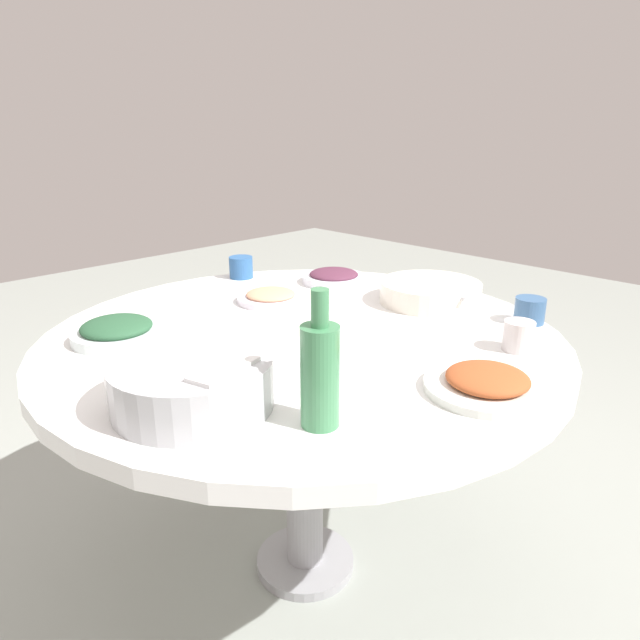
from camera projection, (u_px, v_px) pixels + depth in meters
name	position (u px, v px, depth m)	size (l,w,h in m)	color
ground	(305.00, 565.00, 1.69)	(8.00, 8.00, 0.00)	gray
round_dining_table	(303.00, 359.00, 1.47)	(1.30, 1.30, 0.73)	#99999E
rice_bowl	(192.00, 382.00, 1.06)	(0.30, 0.30, 0.10)	#B2B5BA
soup_bowl	(430.00, 293.00, 1.68)	(0.31, 0.29, 0.06)	white
dish_shrimp	(271.00, 297.00, 1.69)	(0.20, 0.20, 0.04)	white
dish_greens	(117.00, 331.00, 1.39)	(0.22, 0.22, 0.05)	silver
dish_stirfry	(487.00, 383.00, 1.12)	(0.25, 0.25, 0.05)	silver
dish_eggplant	(334.00, 277.00, 1.89)	(0.21, 0.21, 0.04)	white
green_bottle	(320.00, 372.00, 0.97)	(0.07, 0.07, 0.25)	#418455
tea_cup_near	(518.00, 336.00, 1.32)	(0.07, 0.07, 0.07)	silver
tea_cup_far	(530.00, 310.00, 1.51)	(0.08, 0.08, 0.07)	#385D8A
tea_cup_side	(241.00, 267.00, 1.94)	(0.08, 0.08, 0.07)	#2B5994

